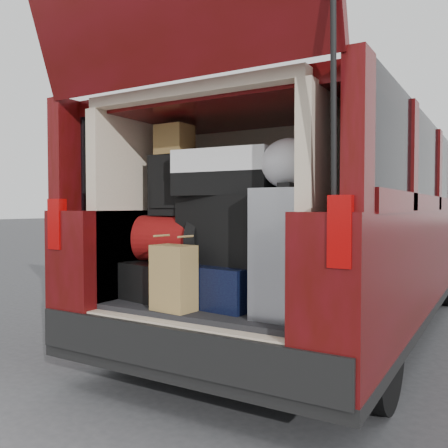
{
  "coord_description": "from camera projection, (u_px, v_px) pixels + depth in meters",
  "views": [
    {
      "loc": [
        1.44,
        -2.25,
        1.12
      ],
      "look_at": [
        -0.02,
        0.2,
        1.02
      ],
      "focal_mm": 38.0,
      "sensor_mm": 36.0,
      "label": 1
    }
  ],
  "objects": [
    {
      "name": "ground",
      "position": [
        208.0,
        403.0,
        2.71
      ],
      "size": [
        80.0,
        80.0,
        0.0
      ],
      "primitive_type": "plane",
      "color": "#353537",
      "rests_on": "ground"
    },
    {
      "name": "minivan",
      "position": [
        319.0,
        231.0,
        4.27
      ],
      "size": [
        1.9,
        5.35,
        2.77
      ],
      "color": "black",
      "rests_on": "ground"
    },
    {
      "name": "load_floor",
      "position": [
        232.0,
        344.0,
        2.93
      ],
      "size": [
        1.24,
        1.05,
        0.55
      ],
      "primitive_type": "cube",
      "color": "black",
      "rests_on": "ground"
    },
    {
      "name": "black_hardshell",
      "position": [
        173.0,
        279.0,
        3.02
      ],
      "size": [
        0.51,
        0.64,
        0.23
      ],
      "primitive_type": "cube",
      "rotation": [
        0.0,
        0.0,
        -0.19
      ],
      "color": "black",
      "rests_on": "load_floor"
    },
    {
      "name": "navy_hardshell",
      "position": [
        233.0,
        284.0,
        2.8
      ],
      "size": [
        0.51,
        0.59,
        0.24
      ],
      "primitive_type": "cube",
      "rotation": [
        0.0,
        0.0,
        -0.12
      ],
      "color": "black",
      "rests_on": "load_floor"
    },
    {
      "name": "silver_roller",
      "position": [
        290.0,
        252.0,
        2.49
      ],
      "size": [
        0.28,
        0.45,
        0.67
      ],
      "primitive_type": "cube",
      "rotation": [
        0.0,
        0.0,
        0.0
      ],
      "color": "silver",
      "rests_on": "load_floor"
    },
    {
      "name": "kraft_bag",
      "position": [
        174.0,
        278.0,
        2.61
      ],
      "size": [
        0.25,
        0.17,
        0.36
      ],
      "primitive_type": "cube",
      "rotation": [
        0.0,
        0.0,
        -0.11
      ],
      "color": "olive",
      "rests_on": "load_floor"
    },
    {
      "name": "red_duffel",
      "position": [
        173.0,
        239.0,
        2.99
      ],
      "size": [
        0.49,
        0.37,
        0.29
      ],
      "primitive_type": "cube",
      "rotation": [
        0.0,
        0.0,
        0.2
      ],
      "color": "maroon",
      "rests_on": "black_hardshell"
    },
    {
      "name": "black_soft_case",
      "position": [
        228.0,
        229.0,
        2.82
      ],
      "size": [
        0.61,
        0.43,
        0.4
      ],
      "primitive_type": "cube",
      "rotation": [
        0.0,
        0.0,
        -0.18
      ],
      "color": "black",
      "rests_on": "navy_hardshell"
    },
    {
      "name": "backpack",
      "position": [
        172.0,
        185.0,
        3.01
      ],
      "size": [
        0.28,
        0.18,
        0.38
      ],
      "primitive_type": "cube",
      "rotation": [
        0.0,
        0.0,
        0.08
      ],
      "color": "black",
      "rests_on": "red_duffel"
    },
    {
      "name": "twotone_duffel",
      "position": [
        227.0,
        173.0,
        2.79
      ],
      "size": [
        0.61,
        0.34,
        0.27
      ],
      "primitive_type": "cube",
      "rotation": [
        0.0,
        0.0,
        0.05
      ],
      "color": "white",
      "rests_on": "black_soft_case"
    },
    {
      "name": "grocery_sack_lower",
      "position": [
        174.0,
        140.0,
        2.98
      ],
      "size": [
        0.21,
        0.17,
        0.19
      ],
      "primitive_type": "cube",
      "rotation": [
        0.0,
        0.0,
        -0.02
      ],
      "color": "olive",
      "rests_on": "backpack"
    },
    {
      "name": "plastic_bag_right",
      "position": [
        290.0,
        164.0,
        2.51
      ],
      "size": [
        0.32,
        0.3,
        0.27
      ],
      "primitive_type": "ellipsoid",
      "rotation": [
        0.0,
        0.0,
        0.03
      ],
      "color": "white",
      "rests_on": "silver_roller"
    }
  ]
}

